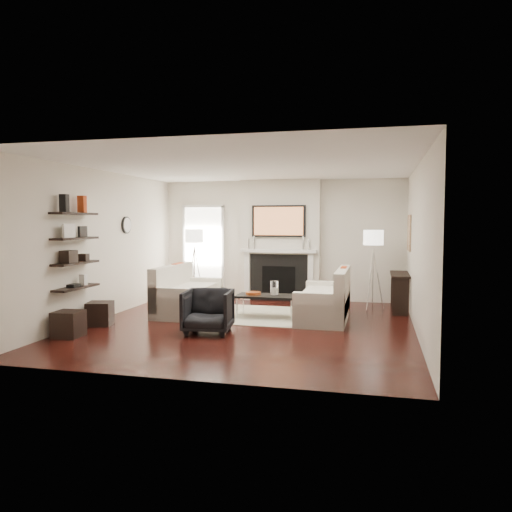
% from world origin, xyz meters
% --- Properties ---
extents(room_envelope, '(6.00, 6.00, 6.00)m').
position_xyz_m(room_envelope, '(0.00, 0.00, 1.35)').
color(room_envelope, black).
rests_on(room_envelope, ground).
extents(chimney_breast, '(1.80, 0.25, 2.70)m').
position_xyz_m(chimney_breast, '(0.00, 2.88, 1.35)').
color(chimney_breast, silver).
rests_on(chimney_breast, floor).
extents(fireplace_surround, '(1.30, 0.02, 1.04)m').
position_xyz_m(fireplace_surround, '(0.00, 2.74, 0.52)').
color(fireplace_surround, black).
rests_on(fireplace_surround, floor).
extents(firebox, '(0.75, 0.02, 0.65)m').
position_xyz_m(firebox, '(0.00, 2.73, 0.45)').
color(firebox, black).
rests_on(firebox, floor).
extents(mantel_pilaster_l, '(0.12, 0.08, 1.10)m').
position_xyz_m(mantel_pilaster_l, '(-0.72, 2.71, 0.55)').
color(mantel_pilaster_l, white).
rests_on(mantel_pilaster_l, floor).
extents(mantel_pilaster_r, '(0.12, 0.08, 1.10)m').
position_xyz_m(mantel_pilaster_r, '(0.72, 2.71, 0.55)').
color(mantel_pilaster_r, white).
rests_on(mantel_pilaster_r, floor).
extents(mantel_shelf, '(1.70, 0.18, 0.07)m').
position_xyz_m(mantel_shelf, '(0.00, 2.69, 1.12)').
color(mantel_shelf, white).
rests_on(mantel_shelf, chimney_breast).
extents(tv_body, '(1.20, 0.06, 0.70)m').
position_xyz_m(tv_body, '(0.00, 2.71, 1.78)').
color(tv_body, black).
rests_on(tv_body, chimney_breast).
extents(tv_screen, '(1.10, 0.00, 0.62)m').
position_xyz_m(tv_screen, '(0.00, 2.68, 1.78)').
color(tv_screen, '#BF723F').
rests_on(tv_screen, tv_body).
extents(candlestick_l_tall, '(0.04, 0.04, 0.30)m').
position_xyz_m(candlestick_l_tall, '(-0.55, 2.70, 1.30)').
color(candlestick_l_tall, silver).
rests_on(candlestick_l_tall, mantel_shelf).
extents(candlestick_l_short, '(0.04, 0.04, 0.24)m').
position_xyz_m(candlestick_l_short, '(-0.68, 2.70, 1.27)').
color(candlestick_l_short, silver).
rests_on(candlestick_l_short, mantel_shelf).
extents(candlestick_r_tall, '(0.04, 0.04, 0.30)m').
position_xyz_m(candlestick_r_tall, '(0.55, 2.70, 1.30)').
color(candlestick_r_tall, silver).
rests_on(candlestick_r_tall, mantel_shelf).
extents(candlestick_r_short, '(0.04, 0.04, 0.24)m').
position_xyz_m(candlestick_r_short, '(0.68, 2.70, 1.27)').
color(candlestick_r_short, silver).
rests_on(candlestick_r_short, mantel_shelf).
extents(hallway_panel, '(0.90, 0.02, 2.10)m').
position_xyz_m(hallway_panel, '(-1.85, 2.98, 1.05)').
color(hallway_panel, white).
rests_on(hallway_panel, floor).
extents(door_trim_l, '(0.06, 0.06, 2.16)m').
position_xyz_m(door_trim_l, '(-2.33, 2.96, 1.05)').
color(door_trim_l, white).
rests_on(door_trim_l, floor).
extents(door_trim_r, '(0.06, 0.06, 2.16)m').
position_xyz_m(door_trim_r, '(-1.37, 2.96, 1.05)').
color(door_trim_r, white).
rests_on(door_trim_r, floor).
extents(door_trim_top, '(1.02, 0.06, 0.06)m').
position_xyz_m(door_trim_top, '(-1.85, 2.96, 2.13)').
color(door_trim_top, white).
rests_on(door_trim_top, wall_back).
extents(rug, '(2.60, 2.00, 0.01)m').
position_xyz_m(rug, '(0.17, 0.96, 0.01)').
color(rug, '#B3AD93').
rests_on(rug, floor).
extents(loveseat_left_base, '(0.85, 1.80, 0.42)m').
position_xyz_m(loveseat_left_base, '(-1.41, 0.86, 0.21)').
color(loveseat_left_base, beige).
rests_on(loveseat_left_base, floor).
extents(loveseat_left_back, '(0.18, 1.80, 0.80)m').
position_xyz_m(loveseat_left_back, '(-1.75, 0.86, 0.53)').
color(loveseat_left_back, beige).
rests_on(loveseat_left_back, floor).
extents(loveseat_left_arm_n, '(0.85, 0.18, 0.60)m').
position_xyz_m(loveseat_left_arm_n, '(-1.41, 0.05, 0.30)').
color(loveseat_left_arm_n, beige).
rests_on(loveseat_left_arm_n, floor).
extents(loveseat_left_arm_s, '(0.85, 0.18, 0.60)m').
position_xyz_m(loveseat_left_arm_s, '(-1.41, 1.67, 0.30)').
color(loveseat_left_arm_s, beige).
rests_on(loveseat_left_arm_s, floor).
extents(loveseat_left_cushion, '(0.63, 1.44, 0.10)m').
position_xyz_m(loveseat_left_cushion, '(-1.36, 0.86, 0.47)').
color(loveseat_left_cushion, beige).
rests_on(loveseat_left_cushion, loveseat_left_base).
extents(pillow_left_orange, '(0.10, 0.42, 0.42)m').
position_xyz_m(pillow_left_orange, '(-1.75, 1.16, 0.73)').
color(pillow_left_orange, '#B63D16').
rests_on(pillow_left_orange, loveseat_left_cushion).
extents(pillow_left_charcoal, '(0.10, 0.40, 0.40)m').
position_xyz_m(pillow_left_charcoal, '(-1.75, 0.56, 0.72)').
color(pillow_left_charcoal, black).
rests_on(pillow_left_charcoal, loveseat_left_cushion).
extents(loveseat_right_base, '(0.85, 1.80, 0.42)m').
position_xyz_m(loveseat_right_base, '(1.20, 0.83, 0.21)').
color(loveseat_right_base, beige).
rests_on(loveseat_right_base, floor).
extents(loveseat_right_back, '(0.18, 1.80, 0.80)m').
position_xyz_m(loveseat_right_back, '(1.54, 0.83, 0.53)').
color(loveseat_right_back, beige).
rests_on(loveseat_right_back, floor).
extents(loveseat_right_arm_n, '(0.85, 0.18, 0.60)m').
position_xyz_m(loveseat_right_arm_n, '(1.20, 0.02, 0.30)').
color(loveseat_right_arm_n, beige).
rests_on(loveseat_right_arm_n, floor).
extents(loveseat_right_arm_s, '(0.85, 0.18, 0.60)m').
position_xyz_m(loveseat_right_arm_s, '(1.20, 1.64, 0.30)').
color(loveseat_right_arm_s, beige).
rests_on(loveseat_right_arm_s, floor).
extents(loveseat_right_cushion, '(0.63, 1.44, 0.10)m').
position_xyz_m(loveseat_right_cushion, '(1.15, 0.83, 0.47)').
color(loveseat_right_cushion, beige).
rests_on(loveseat_right_cushion, loveseat_right_base).
extents(pillow_right_orange, '(0.10, 0.42, 0.42)m').
position_xyz_m(pillow_right_orange, '(1.54, 1.13, 0.73)').
color(pillow_right_orange, '#B63D16').
rests_on(pillow_right_orange, loveseat_right_cushion).
extents(pillow_right_charcoal, '(0.10, 0.40, 0.40)m').
position_xyz_m(pillow_right_charcoal, '(1.54, 0.53, 0.72)').
color(pillow_right_charcoal, black).
rests_on(pillow_right_charcoal, loveseat_right_cushion).
extents(coffee_table, '(1.10, 0.55, 0.04)m').
position_xyz_m(coffee_table, '(0.16, 0.77, 0.40)').
color(coffee_table, black).
rests_on(coffee_table, floor).
extents(coffee_leg_nw, '(0.02, 0.02, 0.38)m').
position_xyz_m(coffee_leg_nw, '(-0.34, 0.55, 0.19)').
color(coffee_leg_nw, silver).
rests_on(coffee_leg_nw, floor).
extents(coffee_leg_ne, '(0.02, 0.02, 0.38)m').
position_xyz_m(coffee_leg_ne, '(0.66, 0.55, 0.19)').
color(coffee_leg_ne, silver).
rests_on(coffee_leg_ne, floor).
extents(coffee_leg_sw, '(0.02, 0.02, 0.38)m').
position_xyz_m(coffee_leg_sw, '(-0.34, 0.99, 0.19)').
color(coffee_leg_sw, silver).
rests_on(coffee_leg_sw, floor).
extents(coffee_leg_se, '(0.02, 0.02, 0.38)m').
position_xyz_m(coffee_leg_se, '(0.66, 0.99, 0.19)').
color(coffee_leg_se, silver).
rests_on(coffee_leg_se, floor).
extents(hurricane_glass, '(0.15, 0.15, 0.26)m').
position_xyz_m(hurricane_glass, '(0.31, 0.77, 0.56)').
color(hurricane_glass, white).
rests_on(hurricane_glass, coffee_table).
extents(hurricane_candle, '(0.09, 0.09, 0.13)m').
position_xyz_m(hurricane_candle, '(0.31, 0.77, 0.49)').
color(hurricane_candle, white).
rests_on(hurricane_candle, coffee_table).
extents(copper_bowl, '(0.28, 0.28, 0.05)m').
position_xyz_m(copper_bowl, '(-0.09, 0.77, 0.45)').
color(copper_bowl, '#B94E1E').
rests_on(copper_bowl, coffee_table).
extents(armchair, '(0.82, 0.77, 0.76)m').
position_xyz_m(armchair, '(-0.48, -0.66, 0.38)').
color(armchair, black).
rests_on(armchair, floor).
extents(lamp_left_post, '(0.02, 0.02, 1.20)m').
position_xyz_m(lamp_left_post, '(-1.85, 2.36, 0.60)').
color(lamp_left_post, silver).
rests_on(lamp_left_post, floor).
extents(lamp_left_shade, '(0.40, 0.40, 0.30)m').
position_xyz_m(lamp_left_shade, '(-1.85, 2.36, 1.45)').
color(lamp_left_shade, white).
rests_on(lamp_left_shade, lamp_left_post).
extents(lamp_left_leg_a, '(0.25, 0.02, 1.23)m').
position_xyz_m(lamp_left_leg_a, '(-1.74, 2.36, 0.60)').
color(lamp_left_leg_a, silver).
rests_on(lamp_left_leg_a, floor).
extents(lamp_left_leg_b, '(0.14, 0.22, 1.23)m').
position_xyz_m(lamp_left_leg_b, '(-1.91, 2.45, 0.60)').
color(lamp_left_leg_b, silver).
rests_on(lamp_left_leg_b, floor).
extents(lamp_left_leg_c, '(0.14, 0.22, 1.23)m').
position_xyz_m(lamp_left_leg_c, '(-1.91, 2.26, 0.60)').
color(lamp_left_leg_c, silver).
rests_on(lamp_left_leg_c, floor).
extents(lamp_right_post, '(0.02, 0.02, 1.20)m').
position_xyz_m(lamp_right_post, '(2.05, 2.17, 0.60)').
color(lamp_right_post, silver).
rests_on(lamp_right_post, floor).
extents(lamp_right_shade, '(0.40, 0.40, 0.30)m').
position_xyz_m(lamp_right_shade, '(2.05, 2.17, 1.45)').
color(lamp_right_shade, white).
rests_on(lamp_right_shade, lamp_right_post).
extents(lamp_right_leg_a, '(0.25, 0.02, 1.23)m').
position_xyz_m(lamp_right_leg_a, '(2.16, 2.17, 0.60)').
color(lamp_right_leg_a, silver).
rests_on(lamp_right_leg_a, floor).
extents(lamp_right_leg_b, '(0.14, 0.22, 1.23)m').
position_xyz_m(lamp_right_leg_b, '(2.00, 2.27, 0.60)').
color(lamp_right_leg_b, silver).
rests_on(lamp_right_leg_b, floor).
extents(lamp_right_leg_c, '(0.14, 0.22, 1.23)m').
position_xyz_m(lamp_right_leg_c, '(1.99, 2.08, 0.60)').
color(lamp_right_leg_c, silver).
rests_on(lamp_right_leg_c, floor).
extents(console_top, '(0.35, 1.20, 0.04)m').
position_xyz_m(console_top, '(2.57, 2.05, 0.73)').
color(console_top, black).
rests_on(console_top, floor).
extents(console_leg_n, '(0.30, 0.04, 0.71)m').
position_xyz_m(console_leg_n, '(2.57, 1.50, 0.35)').
color(console_leg_n, black).
rests_on(console_leg_n, floor).
extents(console_leg_s, '(0.30, 0.04, 0.71)m').
position_xyz_m(console_leg_s, '(2.57, 2.60, 0.35)').
color(console_leg_s, black).
rests_on(console_leg_s, floor).
extents(wall_art, '(0.03, 0.70, 0.70)m').
position_xyz_m(wall_art, '(2.73, 2.05, 1.55)').
color(wall_art, '#AA8055').
rests_on(wall_art, wall_right).
extents(shelf_bottom, '(0.25, 1.00, 0.03)m').
position_xyz_m(shelf_bottom, '(-2.62, -1.00, 0.70)').
color(shelf_bottom, black).
rests_on(shelf_bottom, wall_left).
extents(shelf_lower, '(0.25, 1.00, 0.04)m').
position_xyz_m(shelf_lower, '(-2.62, -1.00, 1.10)').
color(shelf_lower, black).
rests_on(shelf_lower, wall_left).
extents(shelf_upper, '(0.25, 1.00, 0.04)m').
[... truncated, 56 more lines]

